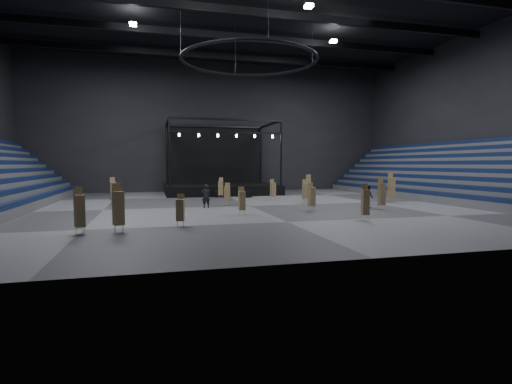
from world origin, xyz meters
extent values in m
plane|color=#57575A|center=(0.00, 0.00, 0.00)|extent=(50.00, 50.00, 0.00)
cube|color=black|center=(0.00, 0.00, 18.00)|extent=(50.00, 42.00, 0.20)
cube|color=black|center=(0.00, 21.00, 9.00)|extent=(50.00, 0.20, 18.00)
cube|color=black|center=(0.00, -21.00, 9.00)|extent=(50.00, 0.20, 18.00)
cube|color=black|center=(25.00, 0.00, 9.00)|extent=(0.20, 42.00, 18.00)
cube|color=black|center=(-18.12, 0.00, 0.95)|extent=(0.59, 40.00, 0.40)
cube|color=black|center=(-19.02, 0.00, 1.70)|extent=(0.59, 40.00, 0.40)
cube|color=black|center=(-19.91, 0.00, 2.45)|extent=(0.59, 40.00, 0.40)
cube|color=#525255|center=(21.40, 0.00, 0.38)|extent=(7.20, 40.00, 0.75)
cube|color=black|center=(18.12, 0.00, 0.95)|extent=(0.59, 40.00, 0.40)
cube|color=#525255|center=(21.85, 0.00, 0.75)|extent=(6.30, 40.00, 1.50)
cube|color=black|center=(19.02, 0.00, 1.70)|extent=(0.59, 40.00, 0.40)
cube|color=#525255|center=(22.30, 0.00, 1.12)|extent=(5.40, 40.00, 2.25)
cube|color=black|center=(19.91, 0.00, 2.45)|extent=(0.59, 40.00, 0.40)
cube|color=#525255|center=(22.75, 0.00, 1.50)|extent=(4.50, 40.00, 3.00)
cube|color=black|center=(20.82, 0.00, 3.20)|extent=(0.59, 40.00, 0.40)
cube|color=#525255|center=(23.20, 0.00, 1.88)|extent=(3.60, 40.00, 3.75)
cube|color=black|center=(21.71, 0.00, 3.95)|extent=(0.59, 40.00, 0.40)
cube|color=#525255|center=(23.65, 0.00, 2.25)|extent=(2.70, 40.00, 4.50)
cube|color=black|center=(22.61, 0.00, 4.70)|extent=(0.59, 40.00, 0.40)
cube|color=#525255|center=(24.10, 0.00, 2.62)|extent=(1.80, 40.00, 5.25)
cube|color=black|center=(23.52, 0.00, 5.45)|extent=(0.59, 40.00, 0.40)
cube|color=#525255|center=(24.55, 0.00, 3.00)|extent=(0.90, 40.00, 6.00)
cube|color=black|center=(24.41, 0.00, 6.20)|extent=(0.59, 40.00, 0.40)
cube|color=black|center=(0.00, 15.50, 0.60)|extent=(14.00, 10.00, 1.20)
cube|color=black|center=(0.00, 20.30, 5.20)|extent=(13.30, 0.30, 8.00)
cylinder|color=black|center=(-6.60, 10.90, 5.10)|extent=(0.24, 0.24, 7.80)
cylinder|color=black|center=(-6.60, 20.10, 5.10)|extent=(0.24, 0.24, 7.80)
cylinder|color=black|center=(6.60, 10.90, 5.10)|extent=(0.24, 0.24, 7.80)
cylinder|color=black|center=(6.60, 20.10, 5.10)|extent=(0.24, 0.24, 7.80)
cube|color=black|center=(0.00, 10.90, 9.00)|extent=(13.40, 0.25, 0.25)
cube|color=black|center=(0.00, 20.10, 9.00)|extent=(13.40, 0.25, 0.25)
cube|color=black|center=(0.00, 10.90, 7.50)|extent=(13.40, 0.20, 0.20)
cylinder|color=white|center=(-5.50, 10.90, 7.10)|extent=(0.24, 0.24, 0.35)
cylinder|color=white|center=(-3.30, 10.90, 7.10)|extent=(0.24, 0.24, 0.35)
cylinder|color=white|center=(-1.10, 10.90, 7.10)|extent=(0.24, 0.24, 0.35)
cylinder|color=white|center=(1.10, 10.90, 7.10)|extent=(0.24, 0.24, 0.35)
cylinder|color=white|center=(3.30, 10.90, 7.10)|extent=(0.24, 0.24, 0.35)
cylinder|color=white|center=(5.50, 10.90, 7.10)|extent=(0.24, 0.24, 0.35)
torus|color=black|center=(0.00, 0.00, 13.00)|extent=(12.30, 12.30, 0.30)
cylinder|color=black|center=(6.00, 0.00, 15.50)|extent=(0.04, 0.04, 5.00)
cylinder|color=black|center=(0.00, 6.00, 15.50)|extent=(0.04, 0.04, 5.00)
cylinder|color=black|center=(-6.00, 0.00, 15.50)|extent=(0.04, 0.04, 5.00)
cylinder|color=black|center=(0.00, -6.00, 15.50)|extent=(0.04, 0.04, 5.00)
cube|color=black|center=(0.00, 0.00, 17.20)|extent=(49.00, 0.35, 0.70)
cube|color=black|center=(0.00, 7.00, 17.20)|extent=(49.00, 0.35, 0.70)
cube|color=black|center=(0.00, 15.00, 17.20)|extent=(49.00, 0.35, 0.70)
cube|color=white|center=(-10.00, 4.00, 16.60)|extent=(0.60, 0.60, 0.25)
cube|color=white|center=(10.00, 4.00, 16.60)|extent=(0.60, 0.60, 0.25)
cube|color=white|center=(4.00, -4.00, 16.60)|extent=(0.60, 0.60, 0.25)
cube|color=black|center=(-1.05, 10.02, 0.40)|extent=(1.23, 0.68, 0.79)
cube|color=black|center=(1.76, 8.91, 0.38)|extent=(1.24, 0.83, 0.76)
cube|color=black|center=(2.00, 9.83, 0.41)|extent=(1.34, 0.85, 0.83)
cylinder|color=silver|center=(5.21, -11.21, 0.19)|extent=(0.03, 0.03, 0.37)
cylinder|color=silver|center=(5.21, -10.86, 0.19)|extent=(0.03, 0.03, 0.37)
cylinder|color=silver|center=(5.56, -11.21, 0.19)|extent=(0.03, 0.03, 0.37)
cylinder|color=silver|center=(5.56, -10.86, 0.19)|extent=(0.03, 0.03, 0.37)
cube|color=tan|center=(5.38, -11.04, 1.22)|extent=(0.52, 0.52, 1.70)
cube|color=tan|center=(5.42, -10.86, 2.02)|extent=(0.43, 0.13, 0.94)
cylinder|color=silver|center=(-12.32, 4.22, 0.20)|extent=(0.03, 0.03, 0.40)
cylinder|color=silver|center=(-12.32, 4.60, 0.20)|extent=(0.03, 0.03, 0.40)
cylinder|color=silver|center=(-11.94, 4.22, 0.20)|extent=(0.03, 0.03, 0.40)
cylinder|color=silver|center=(-11.94, 4.60, 0.20)|extent=(0.03, 0.03, 0.40)
cube|color=tan|center=(-12.13, 4.41, 1.27)|extent=(0.59, 0.59, 1.74)
cube|color=tan|center=(-12.18, 4.60, 2.09)|extent=(0.46, 0.18, 0.96)
cylinder|color=silver|center=(-11.31, -4.18, 0.19)|extent=(0.03, 0.03, 0.38)
cylinder|color=silver|center=(-11.31, -3.83, 0.19)|extent=(0.03, 0.03, 0.38)
cylinder|color=silver|center=(-10.95, -4.18, 0.19)|extent=(0.03, 0.03, 0.38)
cylinder|color=silver|center=(-10.95, -3.83, 0.19)|extent=(0.03, 0.03, 0.38)
cube|color=tan|center=(-11.13, -4.01, 1.05)|extent=(0.50, 0.50, 1.35)
cube|color=tan|center=(-11.15, -3.82, 1.67)|extent=(0.44, 0.10, 0.74)
cylinder|color=silver|center=(3.58, 4.80, 0.20)|extent=(0.03, 0.03, 0.40)
cylinder|color=silver|center=(3.58, 5.18, 0.20)|extent=(0.03, 0.03, 0.40)
cylinder|color=silver|center=(3.96, 4.80, 0.20)|extent=(0.03, 0.03, 0.40)
cylinder|color=silver|center=(3.96, 5.18, 0.20)|extent=(0.03, 0.03, 0.40)
cube|color=tan|center=(3.77, 4.99, 1.13)|extent=(0.59, 0.59, 1.47)
cube|color=tan|center=(3.72, 5.19, 1.81)|extent=(0.46, 0.19, 0.81)
cylinder|color=silver|center=(-2.16, 0.30, 0.20)|extent=(0.03, 0.03, 0.41)
cylinder|color=silver|center=(-2.16, 0.68, 0.20)|extent=(0.03, 0.03, 0.41)
cylinder|color=silver|center=(-1.77, 0.30, 0.20)|extent=(0.03, 0.03, 0.41)
cylinder|color=silver|center=(-1.77, 0.68, 0.20)|extent=(0.03, 0.03, 0.41)
cube|color=tan|center=(-1.97, 0.49, 1.09)|extent=(0.63, 0.63, 1.37)
cube|color=tan|center=(-1.89, 0.68, 1.73)|extent=(0.46, 0.23, 0.76)
cylinder|color=silver|center=(-1.48, 7.81, 0.20)|extent=(0.03, 0.03, 0.40)
cylinder|color=silver|center=(-1.48, 8.19, 0.20)|extent=(0.03, 0.03, 0.40)
cylinder|color=silver|center=(-1.09, 7.81, 0.20)|extent=(0.03, 0.03, 0.40)
cylinder|color=silver|center=(-1.09, 8.19, 0.20)|extent=(0.03, 0.03, 0.40)
cube|color=tan|center=(-1.28, 8.00, 1.19)|extent=(0.63, 0.63, 1.57)
cube|color=tan|center=(-1.21, 8.19, 1.92)|extent=(0.45, 0.22, 0.86)
cylinder|color=silver|center=(-10.59, -12.20, 0.22)|extent=(0.03, 0.03, 0.43)
cylinder|color=silver|center=(-10.59, -11.80, 0.22)|extent=(0.03, 0.03, 0.43)
cylinder|color=silver|center=(-10.18, -12.20, 0.22)|extent=(0.03, 0.03, 0.43)
cylinder|color=silver|center=(-10.18, -11.80, 0.22)|extent=(0.03, 0.03, 0.43)
cube|color=tan|center=(-10.38, -12.00, 1.36)|extent=(0.69, 0.69, 1.86)
cube|color=tan|center=(-10.48, -11.80, 2.24)|extent=(0.48, 0.27, 1.02)
cylinder|color=silver|center=(5.72, 1.01, 0.20)|extent=(0.03, 0.03, 0.39)
cylinder|color=silver|center=(5.72, 1.38, 0.20)|extent=(0.03, 0.03, 0.39)
cylinder|color=silver|center=(6.10, 1.01, 0.20)|extent=(0.03, 0.03, 0.39)
cylinder|color=silver|center=(6.10, 1.38, 0.20)|extent=(0.03, 0.03, 0.39)
cube|color=tan|center=(5.91, 1.20, 1.16)|extent=(0.57, 0.57, 1.54)
cube|color=tan|center=(5.87, 1.39, 1.88)|extent=(0.46, 0.16, 0.85)
cylinder|color=silver|center=(-7.12, -11.00, 0.19)|extent=(0.03, 0.03, 0.38)
cylinder|color=silver|center=(-7.12, -10.64, 0.19)|extent=(0.03, 0.03, 0.38)
cylinder|color=silver|center=(-6.76, -11.00, 0.19)|extent=(0.03, 0.03, 0.38)
cylinder|color=silver|center=(-6.76, -10.64, 0.19)|extent=(0.03, 0.03, 0.38)
cube|color=tan|center=(-6.94, -10.82, 1.03)|extent=(0.55, 0.55, 1.31)
cube|color=tan|center=(-6.89, -10.64, 1.63)|extent=(0.43, 0.16, 0.72)
cylinder|color=silver|center=(6.83, 2.97, 0.21)|extent=(0.03, 0.03, 0.42)
cylinder|color=silver|center=(6.83, 3.38, 0.21)|extent=(0.03, 0.03, 0.42)
cylinder|color=silver|center=(7.23, 2.97, 0.21)|extent=(0.03, 0.03, 0.42)
cylinder|color=silver|center=(7.23, 3.38, 0.21)|extent=(0.03, 0.03, 0.42)
cube|color=tan|center=(7.03, 3.17, 1.35)|extent=(0.66, 0.66, 1.85)
cube|color=tan|center=(7.11, 3.37, 2.23)|extent=(0.48, 0.24, 1.02)
cylinder|color=silver|center=(3.80, -5.21, 0.20)|extent=(0.03, 0.03, 0.39)
cylinder|color=silver|center=(3.80, -4.84, 0.20)|extent=(0.03, 0.03, 0.39)
cylinder|color=silver|center=(4.17, -5.21, 0.20)|extent=(0.03, 0.03, 0.39)
cylinder|color=silver|center=(4.17, -4.84, 0.20)|extent=(0.03, 0.03, 0.39)
cube|color=tan|center=(3.98, -5.03, 1.16)|extent=(0.56, 0.56, 1.53)
cube|color=tan|center=(3.94, -4.84, 1.88)|extent=(0.45, 0.15, 0.84)
cylinder|color=silver|center=(9.77, -5.90, 0.20)|extent=(0.03, 0.03, 0.40)
cylinder|color=silver|center=(9.77, -5.52, 0.20)|extent=(0.03, 0.03, 0.40)
cylinder|color=silver|center=(10.15, -5.90, 0.20)|extent=(0.03, 0.03, 0.40)
cylinder|color=silver|center=(10.15, -5.52, 0.20)|extent=(0.03, 0.03, 0.40)
cube|color=tan|center=(9.96, -5.71, 1.31)|extent=(0.49, 0.49, 1.81)
cube|color=tan|center=(9.96, -5.51, 2.16)|extent=(0.46, 0.06, 1.00)
cylinder|color=silver|center=(-2.31, -6.53, 0.19)|extent=(0.03, 0.03, 0.39)
cylinder|color=silver|center=(-2.31, -6.16, 0.19)|extent=(0.03, 0.03, 0.39)
cylinder|color=silver|center=(-1.94, -6.53, 0.19)|extent=(0.03, 0.03, 0.39)
cylinder|color=silver|center=(-1.94, -6.16, 0.19)|extent=(0.03, 0.03, 0.39)
cube|color=tan|center=(-2.12, -6.34, 1.09)|extent=(0.47, 0.47, 1.40)
cube|color=tan|center=(-2.13, -6.15, 1.74)|extent=(0.45, 0.06, 0.77)
cylinder|color=silver|center=(-12.57, -12.19, 0.20)|extent=(0.03, 0.03, 0.40)
cylinder|color=silver|center=(-12.57, -11.81, 0.20)|extent=(0.03, 0.03, 0.40)
cylinder|color=silver|center=(-12.19, -12.19, 0.20)|extent=(0.03, 0.03, 0.40)
cylinder|color=silver|center=(-12.19, -11.81, 0.20)|extent=(0.03, 0.03, 0.40)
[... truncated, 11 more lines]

